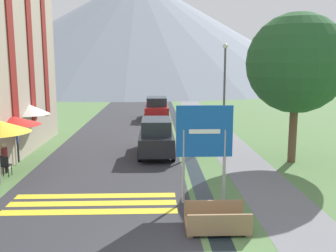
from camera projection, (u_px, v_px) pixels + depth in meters
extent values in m
plane|color=#517542|center=(161.00, 125.00, 27.87)|extent=(160.00, 160.00, 0.00)
cube|color=#2D2D33|center=(135.00, 109.00, 37.64)|extent=(6.40, 60.00, 0.01)
cube|color=slate|center=(195.00, 109.00, 37.85)|extent=(2.20, 60.00, 0.01)
cube|color=black|center=(171.00, 109.00, 37.77)|extent=(0.60, 60.00, 0.00)
cube|color=yellow|center=(89.00, 212.00, 11.43)|extent=(5.44, 0.44, 0.01)
cube|color=yellow|center=(93.00, 203.00, 12.12)|extent=(5.44, 0.44, 0.01)
cube|color=yellow|center=(96.00, 196.00, 12.81)|extent=(5.44, 0.44, 0.01)
cone|color=gray|center=(138.00, 31.00, 82.08)|extent=(80.73, 80.73, 23.28)
cube|color=maroon|center=(10.00, 24.00, 16.23)|extent=(0.06, 0.70, 9.30)
cube|color=maroon|center=(29.00, 29.00, 18.73)|extent=(0.06, 0.70, 9.30)
cube|color=maroon|center=(44.00, 33.00, 21.24)|extent=(0.06, 0.70, 9.30)
cylinder|color=#9E9EA3|center=(183.00, 167.00, 11.99)|extent=(0.10, 0.10, 2.42)
cylinder|color=#9E9EA3|center=(224.00, 166.00, 12.04)|extent=(0.10, 0.10, 2.42)
cube|color=#1451AD|center=(204.00, 131.00, 11.81)|extent=(1.80, 0.05, 1.65)
cube|color=white|center=(205.00, 131.00, 11.78)|extent=(0.99, 0.02, 0.14)
cube|color=#846647|center=(216.00, 225.00, 10.19)|extent=(1.70, 1.10, 0.12)
cube|color=#846647|center=(220.00, 223.00, 9.64)|extent=(1.70, 0.08, 0.45)
cube|color=#846647|center=(214.00, 208.00, 10.65)|extent=(1.70, 0.08, 0.45)
cube|color=#846647|center=(188.00, 229.00, 10.18)|extent=(0.16, 0.99, 0.08)
cube|color=#846647|center=(244.00, 228.00, 10.24)|extent=(0.16, 0.99, 0.08)
cube|color=black|center=(156.00, 140.00, 18.63)|extent=(1.65, 4.28, 0.84)
cube|color=#23282D|center=(156.00, 126.00, 18.29)|extent=(1.40, 2.35, 0.68)
cylinder|color=black|center=(142.00, 143.00, 19.98)|extent=(0.18, 0.60, 0.60)
cylinder|color=black|center=(171.00, 143.00, 20.03)|extent=(0.18, 0.60, 0.60)
cylinder|color=black|center=(140.00, 155.00, 17.36)|extent=(0.18, 0.60, 0.60)
cylinder|color=black|center=(173.00, 155.00, 17.41)|extent=(0.18, 0.60, 0.60)
cube|color=#A31919|center=(157.00, 110.00, 30.68)|extent=(1.86, 4.60, 0.84)
cube|color=#23282D|center=(157.00, 101.00, 30.33)|extent=(1.58, 2.53, 0.68)
cylinder|color=black|center=(146.00, 113.00, 32.12)|extent=(0.18, 0.60, 0.60)
cylinder|color=black|center=(167.00, 113.00, 32.18)|extent=(0.18, 0.60, 0.60)
cylinder|color=black|center=(145.00, 118.00, 29.31)|extent=(0.18, 0.60, 0.60)
cylinder|color=black|center=(168.00, 118.00, 29.37)|extent=(0.18, 0.60, 0.60)
cube|color=black|center=(0.00, 164.00, 15.15)|extent=(0.40, 0.40, 0.04)
cylinder|color=black|center=(7.00, 169.00, 15.36)|extent=(0.03, 0.03, 0.45)
cylinder|color=black|center=(3.00, 171.00, 15.03)|extent=(0.03, 0.03, 0.45)
cube|color=black|center=(5.00, 165.00, 15.02)|extent=(0.40, 0.40, 0.04)
cube|color=black|center=(3.00, 162.00, 14.81)|extent=(0.40, 0.04, 0.40)
cylinder|color=black|center=(3.00, 170.00, 15.22)|extent=(0.03, 0.03, 0.45)
cylinder|color=black|center=(12.00, 170.00, 15.23)|extent=(0.03, 0.03, 0.45)
cylinder|color=black|center=(0.00, 172.00, 14.88)|extent=(0.03, 0.03, 0.45)
cylinder|color=black|center=(8.00, 172.00, 14.89)|extent=(0.03, 0.03, 0.45)
cylinder|color=#B7B2A8|center=(15.00, 142.00, 16.56)|extent=(0.06, 0.06, 2.11)
cone|color=red|center=(13.00, 121.00, 16.40)|extent=(2.39, 2.39, 0.37)
cylinder|color=#B7B2A8|center=(30.00, 130.00, 18.97)|extent=(0.06, 0.06, 2.33)
cone|color=silver|center=(28.00, 109.00, 18.80)|extent=(2.11, 2.11, 0.51)
cylinder|color=#282833|center=(2.00, 167.00, 15.59)|extent=(0.14, 0.14, 0.46)
cylinder|color=#282833|center=(7.00, 167.00, 15.59)|extent=(0.14, 0.14, 0.46)
cylinder|color=maroon|center=(4.00, 155.00, 15.50)|extent=(0.32, 0.32, 0.58)
sphere|color=beige|center=(3.00, 146.00, 15.44)|extent=(0.22, 0.22, 0.22)
cylinder|color=#282833|center=(14.00, 152.00, 17.19)|extent=(0.14, 0.14, 0.91)
cylinder|color=#282833|center=(18.00, 152.00, 17.19)|extent=(0.14, 0.14, 0.91)
cylinder|color=navy|center=(15.00, 136.00, 17.07)|extent=(0.32, 0.32, 0.59)
sphere|color=beige|center=(14.00, 128.00, 17.00)|extent=(0.22, 0.22, 0.22)
cylinder|color=#515156|center=(224.00, 97.00, 20.86)|extent=(0.12, 0.12, 5.32)
sphere|color=silver|center=(225.00, 46.00, 20.40)|extent=(0.28, 0.28, 0.28)
cylinder|color=brown|center=(293.00, 134.00, 17.10)|extent=(0.36, 0.36, 2.62)
sphere|color=#235128|center=(297.00, 63.00, 16.58)|extent=(4.45, 4.45, 4.45)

